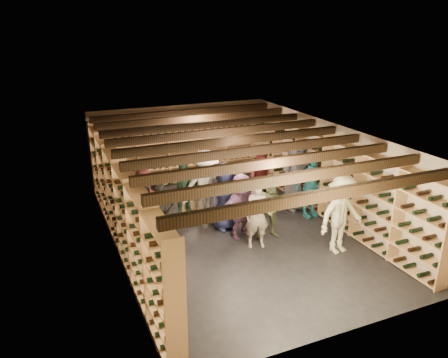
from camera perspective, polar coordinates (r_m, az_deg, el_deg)
ground at (r=10.57m, az=1.24°, el=-6.92°), size 8.00×8.00×0.00m
walls at (r=10.09m, az=1.29°, el=-0.82°), size 5.52×8.02×2.40m
ceiling at (r=9.73m, az=1.34°, el=5.80°), size 5.50×8.00×0.01m
ceiling_joists at (r=9.77m, az=1.33°, el=5.01°), size 5.40×7.12×0.18m
wine_rack_left at (r=9.44m, az=-13.10°, el=-3.67°), size 0.32×7.50×2.15m
wine_rack_right at (r=11.38m, az=13.15°, el=0.41°), size 0.32×7.50×2.15m
wine_rack_back at (r=13.54m, az=-5.44°, el=3.94°), size 4.70×0.30×2.15m
crate_stack_left at (r=11.30m, az=-4.67°, el=-3.25°), size 0.59×0.50×0.68m
crate_stack_right at (r=12.17m, az=0.37°, el=-1.88°), size 0.57×0.45×0.51m
crate_loose at (r=12.76m, az=5.46°, el=-1.75°), size 0.55×0.41×0.17m
person_0 at (r=9.63m, az=-10.71°, el=-4.79°), size 0.92×0.78×1.61m
person_1 at (r=9.22m, az=-8.36°, el=-5.08°), size 0.76×0.61×1.81m
person_2 at (r=10.04m, az=6.32°, el=-3.68°), size 0.88×0.76×1.55m
person_3 at (r=9.68m, az=15.14°, el=-4.52°), size 1.21×0.79×1.76m
person_4 at (r=11.30m, az=11.24°, el=-0.97°), size 1.00×0.50×1.63m
person_5 at (r=10.66m, az=-10.42°, el=-2.50°), size 1.48×0.98×1.53m
person_6 at (r=10.43m, az=0.06°, el=-2.28°), size 0.91×0.70×1.66m
person_7 at (r=9.64m, az=4.38°, el=-4.71°), size 0.63×0.48×1.53m
person_8 at (r=11.32m, az=5.07°, el=-0.23°), size 1.02×0.89×1.78m
person_9 at (r=10.68m, az=-2.43°, el=-1.14°), size 1.24×0.73×1.88m
person_10 at (r=10.88m, az=-5.37°, el=-1.56°), size 1.02×0.74×1.61m
person_11 at (r=10.11m, az=2.31°, el=-3.44°), size 1.49×0.94×1.53m
person_12 at (r=11.62m, az=9.38°, el=0.44°), size 1.01×0.74×1.91m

